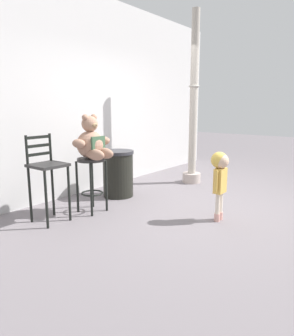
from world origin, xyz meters
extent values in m
plane|color=slate|center=(0.00, 0.00, 0.00)|extent=(24.00, 24.00, 0.00)
cube|color=silver|center=(0.00, 2.31, 1.62)|extent=(7.11, 0.30, 3.24)
cylinder|color=#292828|center=(-0.99, 1.29, 0.73)|extent=(0.37, 0.37, 0.04)
cylinder|color=black|center=(-1.12, 1.15, 0.35)|extent=(0.03, 0.03, 0.71)
cylinder|color=black|center=(-0.85, 1.15, 0.35)|extent=(0.03, 0.03, 0.71)
cylinder|color=black|center=(-1.12, 1.43, 0.35)|extent=(0.03, 0.03, 0.71)
cylinder|color=black|center=(-0.85, 1.43, 0.35)|extent=(0.03, 0.03, 0.71)
torus|color=black|center=(-0.99, 1.29, 0.26)|extent=(0.30, 0.30, 0.02)
sphere|color=tan|center=(-0.99, 1.29, 0.93)|extent=(0.37, 0.37, 0.37)
cube|color=#3A593E|center=(-0.99, 1.14, 0.94)|extent=(0.23, 0.03, 0.22)
sphere|color=tan|center=(-0.99, 1.29, 1.21)|extent=(0.21, 0.21, 0.21)
ellipsoid|color=#A4825B|center=(-0.99, 1.20, 1.19)|extent=(0.09, 0.07, 0.06)
sphere|color=black|center=(-0.99, 1.17, 1.19)|extent=(0.03, 0.03, 0.03)
sphere|color=tan|center=(-1.06, 1.29, 1.29)|extent=(0.09, 0.09, 0.09)
sphere|color=tan|center=(-0.91, 1.29, 1.29)|extent=(0.09, 0.09, 0.09)
ellipsoid|color=tan|center=(-1.21, 1.26, 0.97)|extent=(0.13, 0.21, 0.12)
ellipsoid|color=tan|center=(-0.76, 1.26, 0.97)|extent=(0.13, 0.21, 0.12)
ellipsoid|color=tan|center=(-1.07, 1.11, 0.82)|extent=(0.12, 0.31, 0.15)
ellipsoid|color=tan|center=(-0.90, 1.11, 0.82)|extent=(0.12, 0.31, 0.15)
cylinder|color=#DAA094|center=(-0.29, -0.25, 0.05)|extent=(0.07, 0.07, 0.10)
cylinder|color=beige|center=(-0.29, -0.25, 0.23)|extent=(0.06, 0.06, 0.26)
cylinder|color=#DAA094|center=(-0.20, -0.25, 0.05)|extent=(0.07, 0.07, 0.10)
cylinder|color=beige|center=(-0.20, -0.25, 0.23)|extent=(0.06, 0.06, 0.26)
cube|color=gold|center=(-0.25, -0.25, 0.52)|extent=(0.18, 0.10, 0.31)
cylinder|color=gold|center=(-0.37, -0.25, 0.54)|extent=(0.05, 0.05, 0.27)
cylinder|color=gold|center=(-0.13, -0.25, 0.54)|extent=(0.05, 0.05, 0.27)
sphere|color=#D8B293|center=(-0.25, -0.25, 0.77)|extent=(0.19, 0.19, 0.19)
sphere|color=gold|center=(-0.25, -0.23, 0.78)|extent=(0.21, 0.21, 0.21)
cylinder|color=black|center=(-0.20, 1.52, 0.35)|extent=(0.48, 0.48, 0.69)
cylinder|color=#2D2D33|center=(-0.20, 1.52, 0.72)|extent=(0.51, 0.51, 0.05)
cylinder|color=#B7A69D|center=(1.34, 1.05, 0.09)|extent=(0.34, 0.34, 0.18)
cylinder|color=#B5AB9F|center=(1.34, 1.05, 1.64)|extent=(0.14, 0.14, 2.92)
torus|color=#ADA89E|center=(1.34, 1.05, 1.79)|extent=(0.19, 0.19, 0.04)
cube|color=#292828|center=(-1.57, 1.42, 0.72)|extent=(0.39, 0.39, 0.03)
cylinder|color=black|center=(-1.74, 1.25, 0.35)|extent=(0.03, 0.03, 0.71)
cylinder|color=black|center=(-1.40, 1.25, 0.35)|extent=(0.03, 0.03, 0.71)
cylinder|color=black|center=(-1.74, 1.59, 0.35)|extent=(0.03, 0.03, 0.71)
cylinder|color=black|center=(-1.40, 1.59, 0.35)|extent=(0.03, 0.03, 0.71)
cylinder|color=black|center=(-1.74, 1.59, 0.92)|extent=(0.03, 0.03, 0.35)
cylinder|color=black|center=(-1.40, 1.59, 0.92)|extent=(0.03, 0.03, 0.35)
cube|color=black|center=(-1.57, 1.59, 0.85)|extent=(0.34, 0.02, 0.04)
cube|color=black|center=(-1.57, 1.59, 0.95)|extent=(0.34, 0.02, 0.04)
cube|color=black|center=(-1.57, 1.59, 1.06)|extent=(0.34, 0.02, 0.04)
camera|label=1|loc=(-3.84, -1.87, 1.44)|focal=33.75mm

